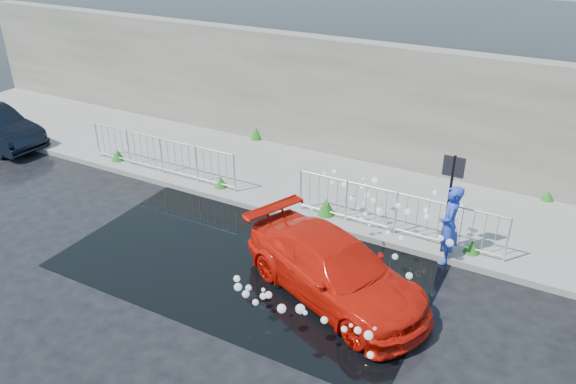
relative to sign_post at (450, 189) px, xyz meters
name	(u,v)px	position (x,y,z in m)	size (l,w,h in m)	color
ground	(208,275)	(-4.20, -3.10, -1.72)	(90.00, 90.00, 0.00)	black
pavement	(312,182)	(-4.20, 1.90, -1.65)	(30.00, 4.00, 0.15)	slate
curb	(277,212)	(-4.20, -0.10, -1.64)	(30.00, 0.25, 0.16)	slate
retaining_wall	(346,99)	(-4.20, 4.10, 0.18)	(30.00, 0.60, 3.50)	#5E5A4F
puddle	(252,259)	(-3.70, -2.10, -1.72)	(8.00, 5.00, 0.01)	black
sign_post	(450,189)	(0.00, 0.00, 0.00)	(0.45, 0.06, 2.50)	black
railing_left	(161,154)	(-8.20, 0.25, -0.99)	(5.05, 0.05, 1.10)	silver
railing_right	(396,211)	(-1.20, 0.25, -0.99)	(5.05, 0.05, 1.10)	silver
weeds	(292,178)	(-4.55, 1.39, -1.39)	(12.17, 3.93, 0.44)	#1B5617
water_spray	(361,239)	(-1.45, -1.27, -0.99)	(3.67, 5.86, 1.11)	white
red_car	(335,269)	(-1.56, -2.41, -1.10)	(1.75, 4.32, 1.25)	red
person	(449,225)	(0.11, -0.10, -0.80)	(0.67, 0.44, 1.85)	#233AB2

